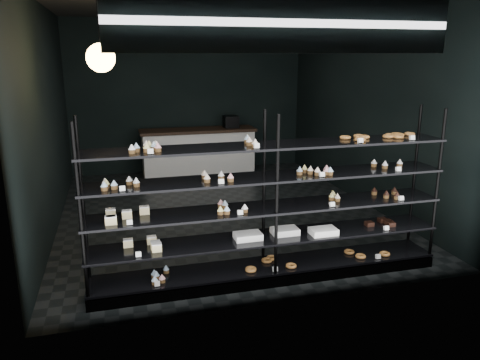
% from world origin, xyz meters
% --- Properties ---
extents(room, '(5.01, 6.01, 3.20)m').
position_xyz_m(room, '(0.00, 0.00, 1.60)').
color(room, black).
rests_on(room, ground).
extents(display_shelf, '(4.00, 0.50, 1.91)m').
position_xyz_m(display_shelf, '(-0.00, -2.45, 0.63)').
color(display_shelf, black).
rests_on(display_shelf, room).
extents(signage, '(3.30, 0.05, 0.50)m').
position_xyz_m(signage, '(0.00, -2.93, 2.75)').
color(signage, '#0B153A').
rests_on(signage, room).
extents(pendant_lamp, '(0.34, 0.34, 0.90)m').
position_xyz_m(pendant_lamp, '(-1.69, -1.20, 2.45)').
color(pendant_lamp, black).
rests_on(pendant_lamp, room).
extents(service_counter, '(2.40, 0.65, 1.23)m').
position_xyz_m(service_counter, '(0.11, 2.50, 0.50)').
color(service_counter, silver).
rests_on(service_counter, room).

